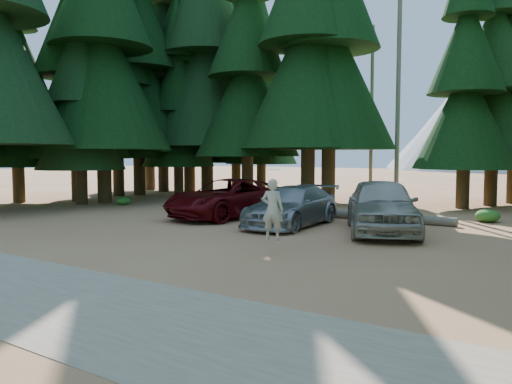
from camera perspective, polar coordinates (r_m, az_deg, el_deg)
ground at (r=15.32m, az=-4.05°, el=-5.56°), size 160.00×160.00×0.00m
gravel_strip at (r=11.00m, az=-25.36°, el=-9.87°), size 26.00×3.50×0.01m
forest_belt_north at (r=28.63m, az=14.46°, el=-1.09°), size 36.00×7.00×22.00m
forest_belt_west at (r=29.51m, az=-23.67°, el=-1.16°), size 6.00×22.00×22.00m
snag_front at (r=27.99m, az=15.94°, el=11.07°), size 0.24×0.24×12.00m
snag_back at (r=29.95m, az=13.07°, el=8.74°), size 0.20×0.20×10.00m
mountain_peak at (r=101.42m, az=26.83°, el=9.55°), size 48.00×50.00×28.00m
red_pickup at (r=20.85m, az=-3.20°, el=-0.70°), size 3.40×6.09×1.61m
silver_minivan_center at (r=18.39m, az=4.11°, el=-1.62°), size 2.23×5.09×1.46m
silver_minivan_right at (r=17.24m, az=14.13°, el=-1.49°), size 4.22×5.81×1.84m
frisbee_player at (r=13.28m, az=1.91°, el=-1.92°), size 0.67×0.52×1.89m
log_left at (r=25.39m, az=-5.41°, el=-1.36°), size 3.22×2.02×0.26m
log_mid at (r=22.24m, az=7.84°, el=-2.14°), size 3.28×1.81×0.29m
log_right at (r=20.18m, az=14.72°, el=-2.82°), size 5.26×0.41×0.34m
shrub_far_left at (r=24.18m, az=-1.86°, el=-1.26°), size 1.02×1.02×0.56m
shrub_left at (r=24.49m, az=3.28°, el=-1.33°), size 0.80×0.80×0.44m
shrub_center_left at (r=25.63m, az=2.78°, el=-0.86°), size 1.16×1.16×0.64m
shrub_center_right at (r=19.96m, az=15.31°, el=-2.53°), size 1.10×1.10×0.60m
shrub_right at (r=22.15m, az=15.05°, el=-1.89°), size 1.05×1.05×0.58m
shrub_far_right at (r=21.38m, az=24.97°, el=-2.46°), size 0.92×0.92×0.51m
shrub_edge_west at (r=26.89m, az=-14.92°, el=-0.98°), size 0.79×0.79×0.43m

